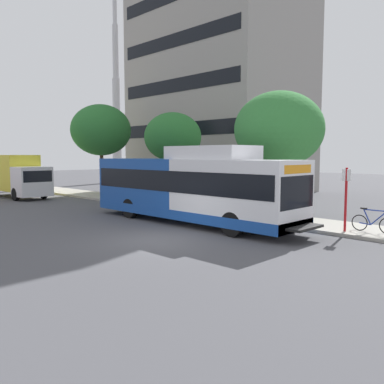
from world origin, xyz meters
name	(u,v)px	position (x,y,z in m)	size (l,w,h in m)	color
ground_plane	(59,217)	(0.00, 8.00, 0.00)	(120.00, 120.00, 0.00)	#4C4C51
sidewalk_curb	(182,207)	(7.00, 6.00, 0.07)	(3.00, 56.00, 0.14)	#A8A399
transit_bus	(190,187)	(3.60, 1.86, 1.70)	(2.58, 12.25, 3.65)	white
bus_stop_sign_pole	(346,195)	(6.03, -4.65, 1.65)	(0.10, 0.36, 2.60)	red
bicycle_parked	(373,222)	(6.62, -5.55, 0.56)	(0.52, 1.76, 1.02)	black
street_tree_near_stop	(279,129)	(8.16, -0.06, 4.56)	(4.60, 4.60, 6.38)	#4C3823
street_tree_mid_block	(173,137)	(8.20, 8.11, 4.43)	(3.79, 3.79, 5.91)	#4C3823
street_tree_far_block	(101,130)	(7.60, 15.82, 5.19)	(4.68, 4.68, 7.05)	#4C3823
box_truck_background	(17,175)	(2.41, 19.47, 1.74)	(2.32, 7.01, 3.25)	silver
apartment_tower_backdrop	(220,52)	(17.94, 12.46, 12.41)	(10.77, 14.17, 24.81)	gray
lattice_comm_tower	(117,107)	(17.70, 28.32, 8.83)	(1.10, 1.10, 26.74)	#B7B7BC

